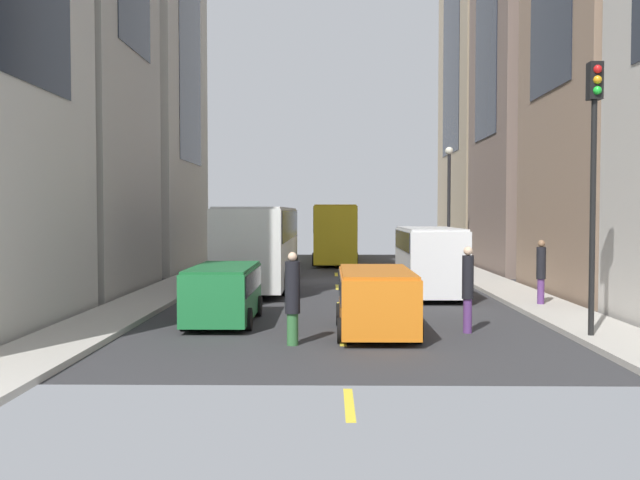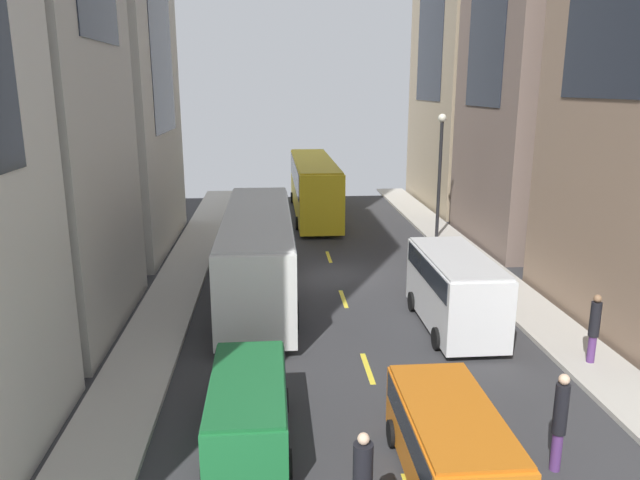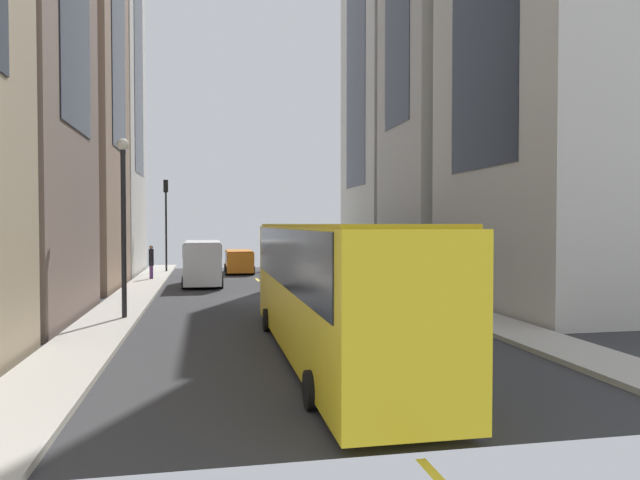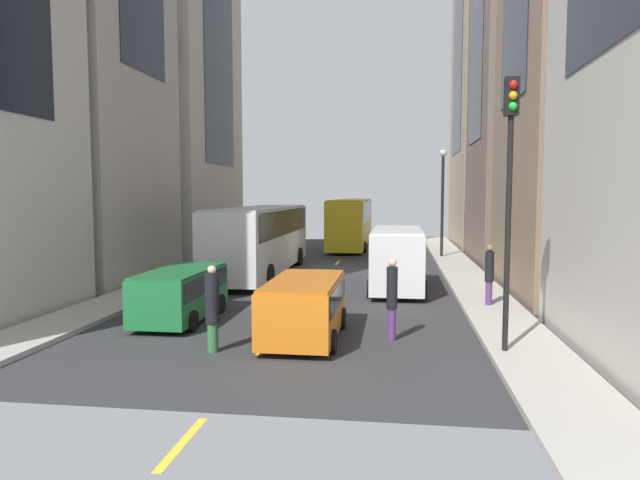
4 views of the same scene
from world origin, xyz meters
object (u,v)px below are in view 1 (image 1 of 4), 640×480
object	(u,v)px
delivery_van_white	(430,256)
pedestrian_walking_far	(468,286)
car_green_0	(224,289)
pedestrian_waiting_curb	(293,296)
city_bus_white	(261,239)
traffic_light_near_corner	(594,149)
car_orange_1	(376,296)
pedestrian_crossing_near	(541,269)
streetcar_yellow	(335,228)

from	to	relation	value
delivery_van_white	pedestrian_walking_far	xyz separation A→B (m)	(-0.13, -7.96, -0.28)
car_green_0	pedestrian_waiting_curb	world-z (taller)	pedestrian_waiting_curb
city_bus_white	traffic_light_near_corner	xyz separation A→B (m)	(9.37, -13.13, 2.69)
car_orange_1	pedestrian_crossing_near	distance (m)	7.51
pedestrian_walking_far	pedestrian_waiting_curb	bearing A→B (deg)	2.75
car_green_0	car_orange_1	distance (m)	4.56
streetcar_yellow	car_orange_1	size ratio (longest dim) A/B	3.15
city_bus_white	pedestrian_crossing_near	xyz separation A→B (m)	(9.90, -7.26, -0.72)
car_orange_1	pedestrian_waiting_curb	world-z (taller)	pedestrian_waiting_curb
traffic_light_near_corner	car_green_0	bearing A→B (deg)	163.93
delivery_van_white	pedestrian_walking_far	world-z (taller)	delivery_van_white
city_bus_white	streetcar_yellow	world-z (taller)	streetcar_yellow
streetcar_yellow	pedestrian_crossing_near	distance (m)	23.51
traffic_light_near_corner	pedestrian_crossing_near	bearing A→B (deg)	84.86
car_green_0	car_orange_1	world-z (taller)	car_orange_1
delivery_van_white	car_orange_1	size ratio (longest dim) A/B	1.28
car_orange_1	pedestrian_crossing_near	size ratio (longest dim) A/B	2.04
streetcar_yellow	traffic_light_near_corner	distance (m)	29.18
streetcar_yellow	pedestrian_walking_far	xyz separation A→B (m)	(3.30, -27.26, -0.89)
city_bus_white	streetcar_yellow	size ratio (longest dim) A/B	0.90
car_orange_1	pedestrian_waiting_curb	xyz separation A→B (m)	(-2.09, -1.61, 0.19)
car_orange_1	pedestrian_walking_far	world-z (taller)	pedestrian_walking_far
car_green_0	pedestrian_waiting_curb	size ratio (longest dim) A/B	1.94
pedestrian_crossing_near	pedestrian_waiting_curb	distance (m)	10.14
pedestrian_crossing_near	city_bus_white	bearing A→B (deg)	156.48
city_bus_white	car_orange_1	size ratio (longest dim) A/B	2.83
car_orange_1	traffic_light_near_corner	world-z (taller)	traffic_light_near_corner
delivery_van_white	car_green_0	xyz separation A→B (m)	(-6.77, -6.40, -0.55)
car_green_0	pedestrian_crossing_near	xyz separation A→B (m)	(9.95, 3.16, 0.32)
delivery_van_white	pedestrian_walking_far	distance (m)	7.96
car_orange_1	pedestrian_crossing_near	bearing A→B (deg)	40.32
car_green_0	traffic_light_near_corner	bearing A→B (deg)	-16.07
pedestrian_crossing_near	car_green_0	bearing A→B (deg)	-149.67
car_green_0	pedestrian_walking_far	world-z (taller)	pedestrian_walking_far
delivery_van_white	traffic_light_near_corner	bearing A→B (deg)	-73.75
streetcar_yellow	car_orange_1	xyz separation A→B (m)	(0.90, -27.40, -1.14)
pedestrian_crossing_near	pedestrian_walking_far	world-z (taller)	pedestrian_walking_far
car_orange_1	car_green_0	bearing A→B (deg)	158.13
pedestrian_crossing_near	pedestrian_waiting_curb	bearing A→B (deg)	-127.63
city_bus_white	traffic_light_near_corner	distance (m)	16.35
car_green_0	traffic_light_near_corner	size ratio (longest dim) A/B	0.65
car_green_0	pedestrian_walking_far	xyz separation A→B (m)	(6.63, -1.55, 0.27)
pedestrian_walking_far	pedestrian_crossing_near	bearing A→B (deg)	-143.80
delivery_van_white	traffic_light_near_corner	size ratio (longest dim) A/B	0.83
streetcar_yellow	pedestrian_walking_far	size ratio (longest dim) A/B	5.95
traffic_light_near_corner	streetcar_yellow	bearing A→B (deg)	102.09
city_bus_white	car_orange_1	xyz separation A→B (m)	(4.18, -12.11, -1.03)
car_green_0	pedestrian_walking_far	distance (m)	6.82
city_bus_white	pedestrian_crossing_near	world-z (taller)	city_bus_white
city_bus_white	pedestrian_crossing_near	bearing A→B (deg)	-36.26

